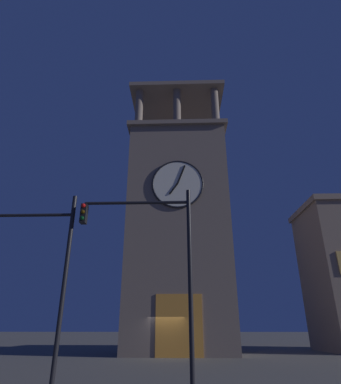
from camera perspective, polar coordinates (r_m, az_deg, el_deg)
The scene contains 4 objects.
ground_plane at distance 23.61m, azimuth -0.83°, elevation -27.52°, with size 200.00×200.00×0.00m, color #56544F.
clocktower at distance 28.17m, azimuth 1.42°, elevation -6.78°, with size 8.79×8.00×26.18m.
traffic_signal_near at distance 11.64m, azimuth -2.73°, elevation -10.21°, with size 4.16×0.41×6.76m.
traffic_signal_mid at distance 12.61m, azimuth -22.02°, elevation -10.97°, with size 3.23×0.41×6.58m.
Camera 1 is at (-1.07, 23.51, 1.93)m, focal length 29.82 mm.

